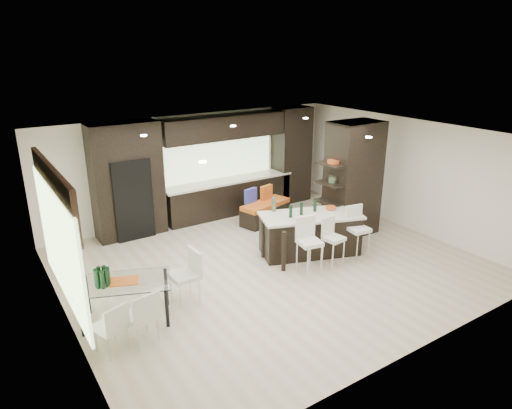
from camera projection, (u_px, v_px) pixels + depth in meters
ground at (272, 264)px, 9.51m from camera, size 8.00×8.00×0.00m
back_wall at (195, 166)px, 11.83m from camera, size 8.00×0.02×2.70m
left_wall at (60, 250)px, 7.00m from camera, size 0.02×7.00×2.70m
right_wall at (406, 174)px, 11.13m from camera, size 0.02×7.00×2.70m
ceiling at (273, 136)px, 8.62m from camera, size 8.00×7.00×0.02m
window_left at (60, 245)px, 7.18m from camera, size 0.04×3.20×1.90m
window_back at (216, 156)px, 12.04m from camera, size 3.40×0.04×1.20m
stone_accent at (53, 190)px, 6.89m from camera, size 0.08×3.00×0.80m
ceiling_spots at (266, 135)px, 8.82m from camera, size 4.00×3.00×0.02m
back_cabinetry at (218, 166)px, 11.82m from camera, size 6.80×0.68×2.70m
refrigerator at (129, 197)px, 10.68m from camera, size 0.90×0.68×1.90m
partition_column at (353, 179)px, 10.72m from camera, size 1.20×0.80×2.70m
kitchen_island at (310, 234)px, 9.91m from camera, size 2.34×1.59×0.90m
stool_left at (309, 253)px, 8.95m from camera, size 0.49×0.49×0.95m
stool_mid at (333, 247)px, 9.32m from camera, size 0.42×0.42×0.84m
stool_right at (357, 238)px, 9.64m from camera, size 0.46×0.46×0.93m
bench at (265, 212)px, 11.71m from camera, size 1.49×0.89×0.54m
floor_vase at (274, 223)px, 10.05m from camera, size 0.49×0.49×1.22m
dining_table at (126, 301)px, 7.49m from camera, size 1.67×1.31×0.71m
chair_near at (141, 318)px, 6.91m from camera, size 0.52×0.52×0.82m
chair_far at (111, 329)px, 6.70m from camera, size 0.52×0.52×0.76m
chair_end at (185, 279)px, 8.01m from camera, size 0.49×0.49×0.88m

